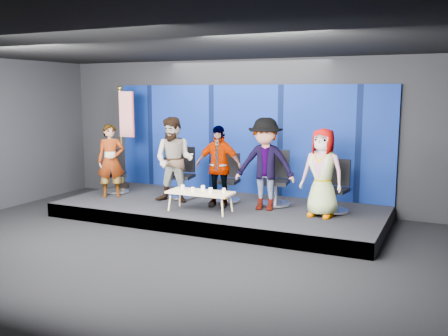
{
  "coord_description": "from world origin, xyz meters",
  "views": [
    {
      "loc": [
        4.57,
        -7.12,
        2.74
      ],
      "look_at": [
        0.15,
        2.4,
        1.13
      ],
      "focal_mm": 40.0,
      "sensor_mm": 36.0,
      "label": 1
    }
  ],
  "objects_px": {
    "mug_c": "(203,188)",
    "flag_stand": "(125,135)",
    "coffee_table": "(200,193)",
    "mug_a": "(183,187)",
    "panelist_e": "(322,173)",
    "mug_b": "(193,189)",
    "chair_a": "(117,178)",
    "panelist_d": "(265,164)",
    "panelist_a": "(111,161)",
    "chair_b": "(182,181)",
    "chair_d": "(276,187)",
    "panelist_c": "(218,166)",
    "chair_e": "(336,195)",
    "mug_d": "(211,190)",
    "chair_c": "(228,186)",
    "panelist_b": "(174,160)",
    "mug_e": "(224,190)"
  },
  "relations": [
    {
      "from": "mug_c",
      "to": "flag_stand",
      "type": "bearing_deg",
      "value": 155.97
    },
    {
      "from": "chair_c",
      "to": "mug_e",
      "type": "relative_size",
      "value": 12.23
    },
    {
      "from": "coffee_table",
      "to": "mug_c",
      "type": "relative_size",
      "value": 13.52
    },
    {
      "from": "panelist_e",
      "to": "mug_a",
      "type": "distance_m",
      "value": 2.9
    },
    {
      "from": "panelist_e",
      "to": "mug_b",
      "type": "relative_size",
      "value": 19.93
    },
    {
      "from": "chair_a",
      "to": "panelist_d",
      "type": "relative_size",
      "value": 0.55
    },
    {
      "from": "panelist_b",
      "to": "mug_a",
      "type": "height_order",
      "value": "panelist_b"
    },
    {
      "from": "panelist_a",
      "to": "mug_c",
      "type": "xyz_separation_m",
      "value": [
        2.55,
        -0.27,
        -0.38
      ]
    },
    {
      "from": "chair_c",
      "to": "chair_a",
      "type": "bearing_deg",
      "value": 178.55
    },
    {
      "from": "panelist_b",
      "to": "panelist_c",
      "type": "bearing_deg",
      "value": -4.58
    },
    {
      "from": "chair_b",
      "to": "chair_d",
      "type": "relative_size",
      "value": 0.99
    },
    {
      "from": "panelist_c",
      "to": "mug_e",
      "type": "xyz_separation_m",
      "value": [
        0.36,
        -0.49,
        -0.41
      ]
    },
    {
      "from": "chair_e",
      "to": "panelist_b",
      "type": "bearing_deg",
      "value": -162.83
    },
    {
      "from": "panelist_a",
      "to": "mug_d",
      "type": "xyz_separation_m",
      "value": [
        2.8,
        -0.43,
        -0.38
      ]
    },
    {
      "from": "mug_e",
      "to": "flag_stand",
      "type": "distance_m",
      "value": 3.72
    },
    {
      "from": "chair_d",
      "to": "coffee_table",
      "type": "xyz_separation_m",
      "value": [
        -1.22,
        -1.22,
        -0.01
      ]
    },
    {
      "from": "mug_a",
      "to": "panelist_c",
      "type": "bearing_deg",
      "value": 42.87
    },
    {
      "from": "mug_b",
      "to": "mug_d",
      "type": "bearing_deg",
      "value": 6.17
    },
    {
      "from": "chair_c",
      "to": "chair_b",
      "type": "bearing_deg",
      "value": 177.3
    },
    {
      "from": "panelist_c",
      "to": "mug_a",
      "type": "distance_m",
      "value": 0.88
    },
    {
      "from": "mug_a",
      "to": "mug_e",
      "type": "xyz_separation_m",
      "value": [
        0.94,
        0.05,
        -0.0
      ]
    },
    {
      "from": "chair_c",
      "to": "mug_b",
      "type": "xyz_separation_m",
      "value": [
        -0.26,
        -1.17,
        0.11
      ]
    },
    {
      "from": "chair_b",
      "to": "chair_e",
      "type": "bearing_deg",
      "value": -6.86
    },
    {
      "from": "chair_b",
      "to": "chair_c",
      "type": "relative_size",
      "value": 1.09
    },
    {
      "from": "panelist_a",
      "to": "mug_a",
      "type": "height_order",
      "value": "panelist_a"
    },
    {
      "from": "panelist_c",
      "to": "mug_a",
      "type": "xyz_separation_m",
      "value": [
        -0.57,
        -0.53,
        -0.41
      ]
    },
    {
      "from": "chair_c",
      "to": "chair_d",
      "type": "height_order",
      "value": "chair_d"
    },
    {
      "from": "chair_c",
      "to": "chair_e",
      "type": "distance_m",
      "value": 2.42
    },
    {
      "from": "panelist_d",
      "to": "mug_b",
      "type": "bearing_deg",
      "value": -157.54
    },
    {
      "from": "mug_b",
      "to": "mug_c",
      "type": "height_order",
      "value": "mug_c"
    },
    {
      "from": "panelist_b",
      "to": "panelist_d",
      "type": "relative_size",
      "value": 0.99
    },
    {
      "from": "flag_stand",
      "to": "chair_a",
      "type": "bearing_deg",
      "value": -73.11
    },
    {
      "from": "chair_b",
      "to": "panelist_e",
      "type": "bearing_deg",
      "value": -14.8
    },
    {
      "from": "panelist_e",
      "to": "flag_stand",
      "type": "relative_size",
      "value": 0.67
    },
    {
      "from": "panelist_a",
      "to": "chair_b",
      "type": "xyz_separation_m",
      "value": [
        1.53,
        0.63,
        -0.46
      ]
    },
    {
      "from": "panelist_c",
      "to": "coffee_table",
      "type": "bearing_deg",
      "value": -107.54
    },
    {
      "from": "coffee_table",
      "to": "mug_a",
      "type": "bearing_deg",
      "value": 170.87
    },
    {
      "from": "coffee_table",
      "to": "mug_b",
      "type": "bearing_deg",
      "value": -157.95
    },
    {
      "from": "chair_e",
      "to": "mug_a",
      "type": "xyz_separation_m",
      "value": [
        -2.99,
        -1.05,
        0.11
      ]
    },
    {
      "from": "panelist_b",
      "to": "panelist_c",
      "type": "relative_size",
      "value": 1.09
    },
    {
      "from": "chair_c",
      "to": "chair_e",
      "type": "bearing_deg",
      "value": -5.91
    },
    {
      "from": "panelist_d",
      "to": "mug_b",
      "type": "height_order",
      "value": "panelist_d"
    },
    {
      "from": "panelist_a",
      "to": "chair_e",
      "type": "height_order",
      "value": "panelist_a"
    },
    {
      "from": "chair_e",
      "to": "flag_stand",
      "type": "distance_m",
      "value": 5.51
    },
    {
      "from": "mug_e",
      "to": "mug_b",
      "type": "bearing_deg",
      "value": -164.33
    },
    {
      "from": "chair_b",
      "to": "chair_d",
      "type": "xyz_separation_m",
      "value": [
        2.24,
        0.17,
        0.0
      ]
    },
    {
      "from": "chair_a",
      "to": "mug_c",
      "type": "bearing_deg",
      "value": -51.91
    },
    {
      "from": "panelist_d",
      "to": "chair_d",
      "type": "bearing_deg",
      "value": 72.84
    },
    {
      "from": "mug_e",
      "to": "flag_stand",
      "type": "bearing_deg",
      "value": 158.81
    },
    {
      "from": "coffee_table",
      "to": "flag_stand",
      "type": "distance_m",
      "value": 3.36
    }
  ]
}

